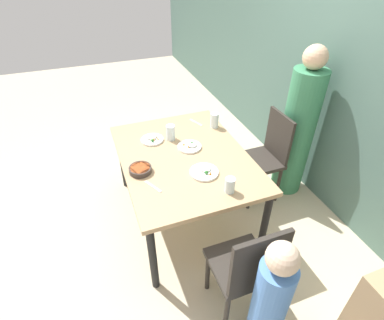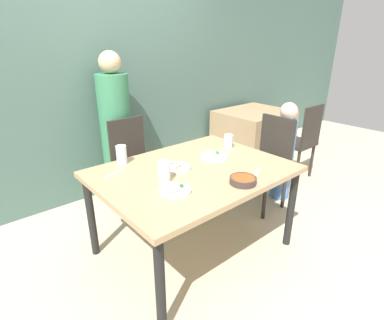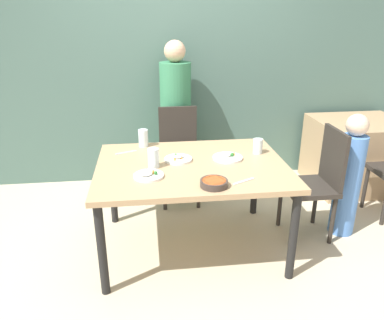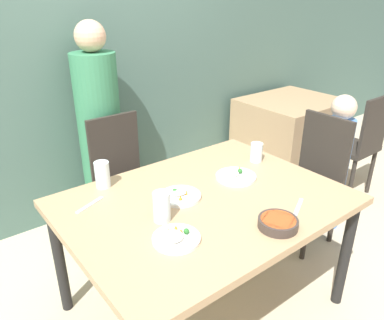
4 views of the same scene
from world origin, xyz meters
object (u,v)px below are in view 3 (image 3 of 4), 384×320
(chair_child_spot, at_px, (317,180))
(person_child, at_px, (348,178))
(person_adult, at_px, (176,122))
(chair_adult_spot, at_px, (179,152))
(plate_rice_adult, at_px, (227,157))
(glass_water_tall, at_px, (153,158))
(bowl_curry, at_px, (214,183))

(chair_child_spot, relative_size, person_child, 0.89)
(person_adult, bearing_deg, chair_adult_spot, -90.00)
(chair_adult_spot, bearing_deg, person_adult, 90.00)
(chair_adult_spot, height_order, plate_rice_adult, chair_adult_spot)
(plate_rice_adult, xyz_separation_m, glass_water_tall, (-0.58, -0.10, 0.06))
(person_child, xyz_separation_m, bowl_curry, (-1.23, -0.47, 0.25))
(person_adult, distance_m, glass_water_tall, 1.27)
(person_child, bearing_deg, person_adult, 139.73)
(chair_child_spot, height_order, person_adult, person_adult)
(plate_rice_adult, bearing_deg, glass_water_tall, -170.00)
(chair_adult_spot, height_order, person_child, person_child)
(plate_rice_adult, bearing_deg, chair_child_spot, -0.78)
(chair_adult_spot, relative_size, chair_child_spot, 1.00)
(person_adult, distance_m, bowl_curry, 1.62)
(person_adult, relative_size, person_child, 1.46)
(person_child, relative_size, glass_water_tall, 7.26)
(bowl_curry, bearing_deg, chair_adult_spot, 95.16)
(glass_water_tall, bearing_deg, person_adult, 77.72)
(glass_water_tall, bearing_deg, bowl_curry, -44.48)
(person_adult, bearing_deg, person_child, -40.27)
(chair_adult_spot, bearing_deg, chair_child_spot, -37.13)
(chair_adult_spot, relative_size, person_child, 0.89)
(bowl_curry, bearing_deg, person_child, 20.85)
(bowl_curry, height_order, plate_rice_adult, plate_rice_adult)
(chair_adult_spot, xyz_separation_m, chair_child_spot, (1.08, -0.81, 0.00))
(bowl_curry, bearing_deg, chair_child_spot, 26.08)
(person_child, relative_size, plate_rice_adult, 4.54)
(chair_child_spot, distance_m, person_child, 0.27)
(person_child, distance_m, glass_water_tall, 1.65)
(bowl_curry, relative_size, glass_water_tall, 1.26)
(chair_child_spot, xyz_separation_m, person_child, (0.27, 0.00, -0.00))
(chair_adult_spot, bearing_deg, bowl_curry, -84.84)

